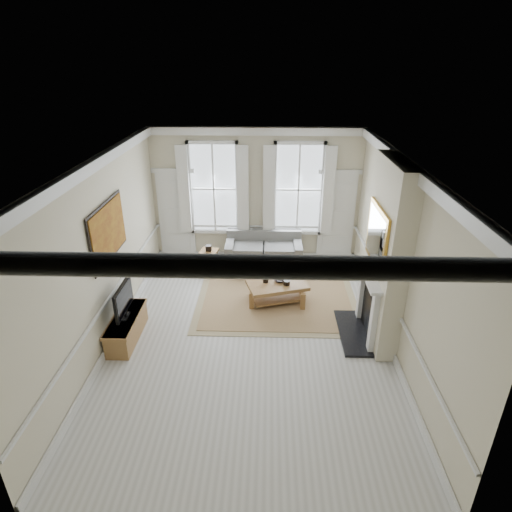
{
  "coord_description": "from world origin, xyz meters",
  "views": [
    {
      "loc": [
        0.32,
        -6.75,
        4.92
      ],
      "look_at": [
        0.08,
        1.03,
        1.25
      ],
      "focal_mm": 30.0,
      "sensor_mm": 36.0,
      "label": 1
    }
  ],
  "objects_px": {
    "sofa": "(264,253)",
    "tv_stand": "(127,328)",
    "coffee_table": "(277,287)",
    "side_table": "(209,254)"
  },
  "relations": [
    {
      "from": "sofa",
      "to": "tv_stand",
      "type": "xyz_separation_m",
      "value": [
        -2.55,
        -3.2,
        -0.13
      ]
    },
    {
      "from": "sofa",
      "to": "coffee_table",
      "type": "distance_m",
      "value": 1.82
    },
    {
      "from": "side_table",
      "to": "tv_stand",
      "type": "xyz_separation_m",
      "value": [
        -1.18,
        -2.96,
        -0.17
      ]
    },
    {
      "from": "sofa",
      "to": "side_table",
      "type": "height_order",
      "value": "sofa"
    },
    {
      "from": "side_table",
      "to": "tv_stand",
      "type": "bearing_deg",
      "value": -111.79
    },
    {
      "from": "sofa",
      "to": "tv_stand",
      "type": "distance_m",
      "value": 4.09
    },
    {
      "from": "side_table",
      "to": "tv_stand",
      "type": "relative_size",
      "value": 0.38
    },
    {
      "from": "sofa",
      "to": "side_table",
      "type": "xyz_separation_m",
      "value": [
        -1.37,
        -0.23,
        0.04
      ]
    },
    {
      "from": "side_table",
      "to": "coffee_table",
      "type": "distance_m",
      "value": 2.29
    },
    {
      "from": "side_table",
      "to": "tv_stand",
      "type": "height_order",
      "value": "side_table"
    }
  ]
}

